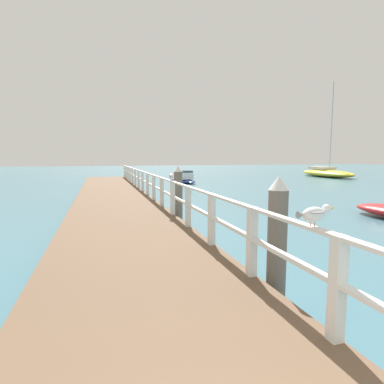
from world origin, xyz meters
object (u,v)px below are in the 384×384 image
Objects in this scene: dock_piling_far at (178,195)px; seagull_foreground at (314,213)px; boat_2 at (183,179)px; seagull_background at (171,176)px; boat_3 at (327,173)px; dock_piling_near at (277,242)px.

dock_piling_far is 4.03× the size of seagull_foreground.
seagull_foreground is 23.30m from boat_2.
dock_piling_far is at bearing 77.12° from seagull_background.
seagull_background is (-0.38, -0.65, 0.65)m from dock_piling_far.
boat_3 is at bearing -177.75° from boat_2.
dock_piling_near is 5.24m from seagull_background.
dock_piling_far reaches higher than seagull_foreground.
dock_piling_far is 7.11m from seagull_foreground.
dock_piling_far is at bearing 168.11° from seagull_foreground.
seagull_foreground is at bearing -93.01° from dock_piling_far.
boat_2 is 17.68m from boat_3.
seagull_foreground is at bearing -106.69° from dock_piling_near.
boat_3 is (17.39, 3.20, 0.11)m from boat_2.
boat_3 is (21.77, 24.74, -0.51)m from dock_piling_near.
dock_piling_near is 1.45m from seagull_foreground.
seagull_foreground is (-0.37, -1.24, 0.65)m from dock_piling_near.
seagull_background is 17.08m from boat_2.
dock_piling_near is 4.11× the size of seagull_background.
dock_piling_far is 0.44× the size of boat_2.
boat_2 is 0.43× the size of boat_3.
dock_piling_near is 0.44× the size of boat_2.
boat_2 is at bearing 159.33° from seagull_foreground.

